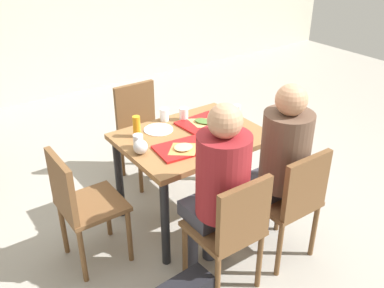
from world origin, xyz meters
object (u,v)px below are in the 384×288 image
(chair_near_right, at_px, (292,198))
(plastic_cup_d, at_px, (184,114))
(tray_red_far, at_px, (202,123))
(pizza_slice_b, at_px, (204,122))
(chair_left_end, at_px, (79,202))
(plastic_cup_b, at_px, (224,146))
(person_in_red, at_px, (219,182))
(condiment_bottle, at_px, (137,127))
(chair_near_left, at_px, (232,227))
(paper_plate_center, at_px, (158,130))
(plastic_cup_c, at_px, (138,141))
(main_table, at_px, (192,148))
(person_in_brown_jacket, at_px, (280,157))
(foil_bundle, at_px, (141,147))
(paper_plate_near_edge, at_px, (227,140))
(soda_can, at_px, (236,113))
(tray_red_near, at_px, (182,149))
(plastic_cup_a, at_px, (164,115))
(pizza_slice_a, at_px, (183,148))
(chair_far_side, at_px, (141,125))

(chair_near_right, xyz_separation_m, plastic_cup_d, (-0.16, 1.04, 0.27))
(tray_red_far, xyz_separation_m, pizza_slice_b, (-0.00, -0.02, 0.02))
(chair_left_end, height_order, pizza_slice_b, chair_left_end)
(plastic_cup_b, bearing_deg, chair_near_right, -62.27)
(person_in_red, height_order, condiment_bottle, person_in_red)
(plastic_cup_d, height_order, condiment_bottle, condiment_bottle)
(chair_near_left, distance_m, pizza_slice_b, 1.01)
(paper_plate_center, height_order, plastic_cup_c, plastic_cup_c)
(chair_left_end, relative_size, plastic_cup_c, 8.60)
(main_table, relative_size, condiment_bottle, 6.46)
(chair_near_left, bearing_deg, condiment_bottle, 94.45)
(person_in_brown_jacket, relative_size, foil_bundle, 12.70)
(person_in_red, bearing_deg, paper_plate_near_edge, 45.50)
(person_in_red, distance_m, tray_red_far, 0.88)
(chair_near_right, bearing_deg, foil_bundle, 132.62)
(paper_plate_center, bearing_deg, person_in_brown_jacket, -64.19)
(pizza_slice_b, relative_size, plastic_cup_c, 2.49)
(plastic_cup_b, bearing_deg, foil_bundle, 145.83)
(person_in_red, xyz_separation_m, soda_can, (0.70, 0.66, 0.03))
(chair_near_right, distance_m, tray_red_near, 0.81)
(paper_plate_center, distance_m, plastic_cup_c, 0.31)
(person_in_red, bearing_deg, pizza_slice_b, 59.27)
(tray_red_near, bearing_deg, plastic_cup_a, 71.88)
(pizza_slice_a, xyz_separation_m, foil_bundle, (-0.25, 0.14, 0.03))
(chair_far_side, height_order, tray_red_far, chair_far_side)
(person_in_brown_jacket, xyz_separation_m, tray_red_near, (-0.44, 0.50, -0.02))
(pizza_slice_a, relative_size, plastic_cup_c, 1.98)
(chair_far_side, bearing_deg, pizza_slice_a, -101.20)
(pizza_slice_a, distance_m, foil_bundle, 0.29)
(plastic_cup_d, xyz_separation_m, condiment_bottle, (-0.44, -0.04, 0.03))
(chair_far_side, bearing_deg, tray_red_far, -74.66)
(chair_near_right, distance_m, chair_left_end, 1.40)
(plastic_cup_c, bearing_deg, chair_near_left, -79.51)
(main_table, distance_m, plastic_cup_a, 0.37)
(chair_far_side, relative_size, paper_plate_near_edge, 3.91)
(chair_near_right, bearing_deg, main_table, 108.37)
(chair_near_left, height_order, chair_near_right, same)
(chair_near_right, bearing_deg, plastic_cup_c, 128.75)
(chair_left_end, relative_size, tray_red_far, 2.39)
(person_in_red, relative_size, soda_can, 10.41)
(person_in_red, relative_size, foil_bundle, 12.70)
(pizza_slice_a, xyz_separation_m, plastic_cup_c, (-0.23, 0.22, 0.03))
(tray_red_far, height_order, plastic_cup_b, plastic_cup_b)
(chair_near_right, xyz_separation_m, chair_left_end, (-1.16, 0.78, 0.00))
(plastic_cup_c, bearing_deg, plastic_cup_a, 35.48)
(person_in_red, relative_size, paper_plate_center, 5.77)
(pizza_slice_a, xyz_separation_m, soda_can, (0.63, 0.18, 0.04))
(paper_plate_center, bearing_deg, chair_far_side, 74.55)
(pizza_slice_b, height_order, plastic_cup_d, plastic_cup_d)
(pizza_slice_a, bearing_deg, foil_bundle, 150.95)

